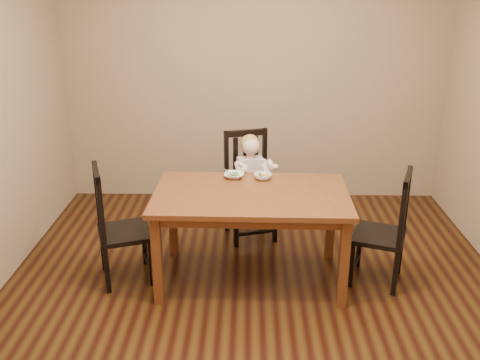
{
  "coord_description": "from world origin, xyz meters",
  "views": [
    {
      "loc": [
        -0.05,
        -3.58,
        2.3
      ],
      "look_at": [
        -0.12,
        0.25,
        0.84
      ],
      "focal_mm": 40.0,
      "sensor_mm": 36.0,
      "label": 1
    }
  ],
  "objects_px": {
    "dining_table": "(251,203)",
    "bowl_peas": "(234,175)",
    "toddler": "(251,176)",
    "bowl_veg": "(263,176)",
    "chair_child": "(249,187)",
    "chair_right": "(386,230)",
    "chair_left": "(118,227)"
  },
  "relations": [
    {
      "from": "dining_table",
      "to": "bowl_peas",
      "type": "bearing_deg",
      "value": 113.75
    },
    {
      "from": "toddler",
      "to": "bowl_veg",
      "type": "xyz_separation_m",
      "value": [
        0.1,
        -0.46,
        0.17
      ]
    },
    {
      "from": "chair_child",
      "to": "toddler",
      "type": "height_order",
      "value": "chair_child"
    },
    {
      "from": "chair_right",
      "to": "chair_left",
      "type": "bearing_deg",
      "value": 110.31
    },
    {
      "from": "chair_right",
      "to": "bowl_peas",
      "type": "distance_m",
      "value": 1.28
    },
    {
      "from": "toddler",
      "to": "bowl_peas",
      "type": "distance_m",
      "value": 0.49
    },
    {
      "from": "chair_child",
      "to": "chair_right",
      "type": "bearing_deg",
      "value": 126.08
    },
    {
      "from": "chair_child",
      "to": "bowl_peas",
      "type": "height_order",
      "value": "chair_child"
    },
    {
      "from": "toddler",
      "to": "dining_table",
      "type": "bearing_deg",
      "value": 74.23
    },
    {
      "from": "toddler",
      "to": "chair_child",
      "type": "bearing_deg",
      "value": -90.0
    },
    {
      "from": "chair_child",
      "to": "chair_left",
      "type": "relative_size",
      "value": 1.03
    },
    {
      "from": "chair_child",
      "to": "toddler",
      "type": "xyz_separation_m",
      "value": [
        0.01,
        -0.05,
        0.13
      ]
    },
    {
      "from": "chair_right",
      "to": "toddler",
      "type": "height_order",
      "value": "chair_right"
    },
    {
      "from": "bowl_peas",
      "to": "bowl_veg",
      "type": "relative_size",
      "value": 1.11
    },
    {
      "from": "toddler",
      "to": "bowl_veg",
      "type": "distance_m",
      "value": 0.5
    },
    {
      "from": "toddler",
      "to": "chair_left",
      "type": "bearing_deg",
      "value": 20.94
    },
    {
      "from": "toddler",
      "to": "chair_right",
      "type": "bearing_deg",
      "value": 127.37
    },
    {
      "from": "bowl_peas",
      "to": "toddler",
      "type": "bearing_deg",
      "value": 72.21
    },
    {
      "from": "bowl_veg",
      "to": "chair_left",
      "type": "bearing_deg",
      "value": -164.23
    },
    {
      "from": "chair_right",
      "to": "toddler",
      "type": "distance_m",
      "value": 1.32
    },
    {
      "from": "chair_right",
      "to": "bowl_veg",
      "type": "height_order",
      "value": "chair_right"
    },
    {
      "from": "chair_child",
      "to": "chair_left",
      "type": "bearing_deg",
      "value": 22.97
    },
    {
      "from": "chair_child",
      "to": "chair_right",
      "type": "distance_m",
      "value": 1.36
    },
    {
      "from": "chair_right",
      "to": "dining_table",
      "type": "bearing_deg",
      "value": 108.68
    },
    {
      "from": "chair_left",
      "to": "bowl_veg",
      "type": "bearing_deg",
      "value": 86.59
    },
    {
      "from": "bowl_veg",
      "to": "dining_table",
      "type": "bearing_deg",
      "value": -107.97
    },
    {
      "from": "toddler",
      "to": "bowl_peas",
      "type": "height_order",
      "value": "toddler"
    },
    {
      "from": "dining_table",
      "to": "chair_right",
      "type": "height_order",
      "value": "chair_right"
    },
    {
      "from": "chair_child",
      "to": "toddler",
      "type": "bearing_deg",
      "value": 90.0
    },
    {
      "from": "chair_child",
      "to": "chair_left",
      "type": "height_order",
      "value": "chair_child"
    },
    {
      "from": "chair_right",
      "to": "toddler",
      "type": "relative_size",
      "value": 1.84
    },
    {
      "from": "chair_child",
      "to": "bowl_peas",
      "type": "xyz_separation_m",
      "value": [
        -0.13,
        -0.48,
        0.29
      ]
    }
  ]
}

